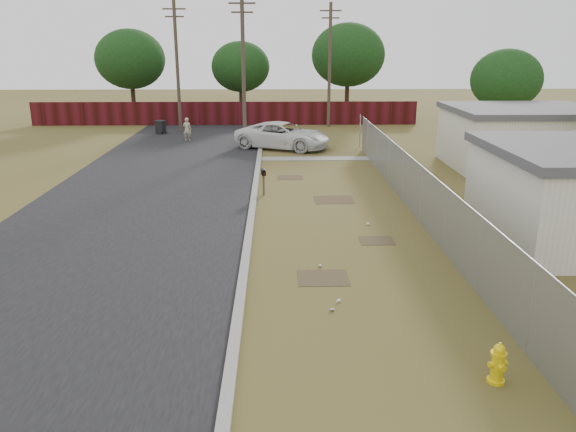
{
  "coord_description": "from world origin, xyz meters",
  "views": [
    {
      "loc": [
        -2.09,
        -19.21,
        6.21
      ],
      "look_at": [
        -1.72,
        -2.75,
        1.1
      ],
      "focal_mm": 35.0,
      "sensor_mm": 36.0,
      "label": 1
    }
  ],
  "objects_px": {
    "pedestrian": "(187,129)",
    "mailbox": "(263,174)",
    "trash_bin": "(161,127)",
    "pickup_truck": "(283,135)",
    "fire_hydrant": "(498,364)"
  },
  "relations": [
    {
      "from": "pedestrian",
      "to": "mailbox",
      "type": "bearing_deg",
      "value": 121.34
    },
    {
      "from": "pedestrian",
      "to": "trash_bin",
      "type": "distance_m",
      "value": 3.86
    },
    {
      "from": "pickup_truck",
      "to": "trash_bin",
      "type": "xyz_separation_m",
      "value": [
        -8.57,
        5.91,
        -0.31
      ]
    },
    {
      "from": "mailbox",
      "to": "trash_bin",
      "type": "relative_size",
      "value": 1.2
    },
    {
      "from": "fire_hydrant",
      "to": "trash_bin",
      "type": "distance_m",
      "value": 33.02
    },
    {
      "from": "fire_hydrant",
      "to": "mailbox",
      "type": "bearing_deg",
      "value": 108.73
    },
    {
      "from": "pickup_truck",
      "to": "pedestrian",
      "type": "xyz_separation_m",
      "value": [
        -6.23,
        2.85,
        -0.03
      ]
    },
    {
      "from": "mailbox",
      "to": "trash_bin",
      "type": "bearing_deg",
      "value": 114.26
    },
    {
      "from": "pickup_truck",
      "to": "trash_bin",
      "type": "relative_size",
      "value": 6.1
    },
    {
      "from": "mailbox",
      "to": "pedestrian",
      "type": "height_order",
      "value": "pedestrian"
    },
    {
      "from": "pickup_truck",
      "to": "pedestrian",
      "type": "bearing_deg",
      "value": 89.58
    },
    {
      "from": "fire_hydrant",
      "to": "pedestrian",
      "type": "relative_size",
      "value": 0.55
    },
    {
      "from": "fire_hydrant",
      "to": "trash_bin",
      "type": "relative_size",
      "value": 0.9
    },
    {
      "from": "pedestrian",
      "to": "fire_hydrant",
      "type": "bearing_deg",
      "value": 120.27
    },
    {
      "from": "fire_hydrant",
      "to": "trash_bin",
      "type": "bearing_deg",
      "value": 111.82
    }
  ]
}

